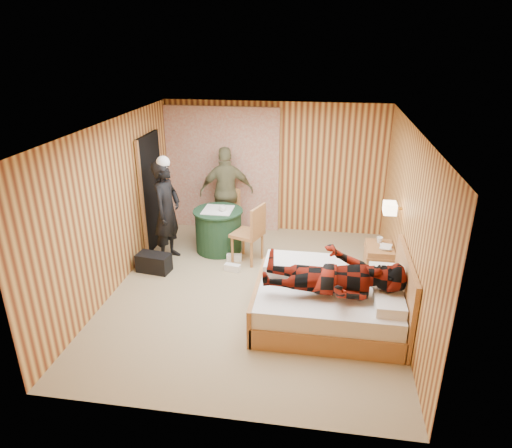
% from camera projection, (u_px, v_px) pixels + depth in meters
% --- Properties ---
extents(floor, '(4.20, 5.00, 0.01)m').
position_uv_depth(floor, '(254.00, 291.00, 6.93)').
color(floor, tan).
rests_on(floor, ground).
extents(ceiling, '(4.20, 5.00, 0.01)m').
position_uv_depth(ceiling, '(253.00, 126.00, 5.97)').
color(ceiling, silver).
rests_on(ceiling, wall_back).
extents(wall_back, '(4.20, 0.02, 2.50)m').
position_uv_depth(wall_back, '(274.00, 168.00, 8.73)').
color(wall_back, '#EFBB5B').
rests_on(wall_back, floor).
extents(wall_left, '(0.02, 5.00, 2.50)m').
position_uv_depth(wall_left, '(114.00, 207.00, 6.75)').
color(wall_left, '#EFBB5B').
rests_on(wall_left, floor).
extents(wall_right, '(0.02, 5.00, 2.50)m').
position_uv_depth(wall_right, '(407.00, 224.00, 6.15)').
color(wall_right, '#EFBB5B').
rests_on(wall_right, floor).
extents(curtain, '(2.20, 0.08, 2.40)m').
position_uv_depth(curtain, '(223.00, 169.00, 8.83)').
color(curtain, beige).
rests_on(curtain, floor).
extents(doorway, '(0.06, 0.90, 2.05)m').
position_uv_depth(doorway, '(152.00, 192.00, 8.11)').
color(doorway, black).
rests_on(doorway, floor).
extents(wall_lamp, '(0.26, 0.24, 0.16)m').
position_uv_depth(wall_lamp, '(390.00, 208.00, 6.57)').
color(wall_lamp, gold).
rests_on(wall_lamp, wall_right).
extents(bed, '(1.96, 1.51, 1.04)m').
position_uv_depth(bed, '(330.00, 301.00, 6.11)').
color(bed, tan).
rests_on(bed, floor).
extents(nightstand, '(0.43, 0.59, 0.57)m').
position_uv_depth(nightstand, '(378.00, 262.00, 7.20)').
color(nightstand, tan).
rests_on(nightstand, floor).
extents(round_table, '(0.88, 0.88, 0.78)m').
position_uv_depth(round_table, '(219.00, 230.00, 8.13)').
color(round_table, '#1D3F25').
rests_on(round_table, floor).
extents(chair_far, '(0.52, 0.52, 0.93)m').
position_uv_depth(chair_far, '(228.00, 209.00, 8.70)').
color(chair_far, tan).
rests_on(chair_far, floor).
extents(chair_near, '(0.59, 0.59, 1.03)m').
position_uv_depth(chair_near, '(252.00, 230.00, 7.62)').
color(chair_near, tan).
rests_on(chair_near, floor).
extents(duffel_bag, '(0.57, 0.36, 0.31)m').
position_uv_depth(duffel_bag, '(154.00, 263.00, 7.48)').
color(duffel_bag, black).
rests_on(duffel_bag, floor).
extents(sneaker_left, '(0.28, 0.15, 0.12)m').
position_uv_depth(sneaker_left, '(232.00, 268.00, 7.52)').
color(sneaker_left, white).
rests_on(sneaker_left, floor).
extents(sneaker_right, '(0.27, 0.13, 0.11)m').
position_uv_depth(sneaker_right, '(234.00, 257.00, 7.87)').
color(sneaker_right, white).
rests_on(sneaker_right, floor).
extents(woman_standing, '(0.50, 0.69, 1.74)m').
position_uv_depth(woman_standing, '(167.00, 212.00, 7.64)').
color(woman_standing, black).
rests_on(woman_standing, floor).
extents(man_at_table, '(1.09, 0.67, 1.72)m').
position_uv_depth(man_at_table, '(227.00, 192.00, 8.62)').
color(man_at_table, olive).
rests_on(man_at_table, floor).
extents(man_on_bed, '(0.86, 0.67, 1.77)m').
position_uv_depth(man_on_bed, '(335.00, 267.00, 5.65)').
color(man_on_bed, maroon).
rests_on(man_on_bed, bed).
extents(book_lower, '(0.17, 0.22, 0.02)m').
position_uv_depth(book_lower, '(380.00, 247.00, 7.04)').
color(book_lower, white).
rests_on(book_lower, nightstand).
extents(book_upper, '(0.22, 0.26, 0.02)m').
position_uv_depth(book_upper, '(381.00, 246.00, 7.03)').
color(book_upper, white).
rests_on(book_upper, nightstand).
extents(cup_nightstand, '(0.13, 0.13, 0.09)m').
position_uv_depth(cup_nightstand, '(380.00, 240.00, 7.19)').
color(cup_nightstand, white).
rests_on(cup_nightstand, nightstand).
extents(cup_table, '(0.14, 0.14, 0.10)m').
position_uv_depth(cup_table, '(223.00, 208.00, 7.91)').
color(cup_table, white).
rests_on(cup_table, round_table).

